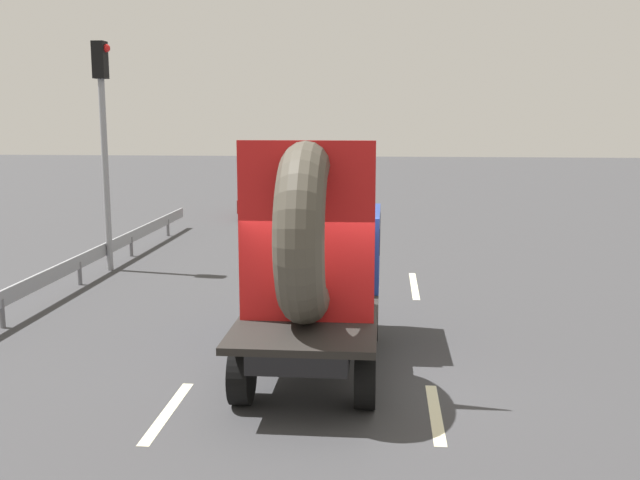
{
  "coord_description": "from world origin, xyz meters",
  "views": [
    {
      "loc": [
        0.76,
        -10.34,
        3.95
      ],
      "look_at": [
        -0.31,
        1.77,
        1.87
      ],
      "focal_mm": 41.14,
      "sensor_mm": 36.0,
      "label": 1
    }
  ],
  "objects": [
    {
      "name": "lane_dash_right_far",
      "position": [
        1.48,
        6.5,
        0.0
      ],
      "size": [
        0.16,
        2.72,
        0.01
      ],
      "primitive_type": "cube",
      "rotation": [
        0.0,
        0.0,
        1.57
      ],
      "color": "beige",
      "rests_on": "ground_plane"
    },
    {
      "name": "lane_dash_left_near",
      "position": [
        -2.11,
        -1.23,
        0.0
      ],
      "size": [
        0.16,
        2.09,
        0.01
      ],
      "primitive_type": "cube",
      "rotation": [
        0.0,
        0.0,
        1.57
      ],
      "color": "beige",
      "rests_on": "ground_plane"
    },
    {
      "name": "flatbed_truck",
      "position": [
        -0.31,
        1.07,
        1.71
      ],
      "size": [
        2.02,
        4.93,
        3.61
      ],
      "color": "black",
      "rests_on": "ground_plane"
    },
    {
      "name": "lane_dash_left_far",
      "position": [
        -2.11,
        6.78,
        0.0
      ],
      "size": [
        0.16,
        2.95,
        0.01
      ],
      "primitive_type": "cube",
      "rotation": [
        0.0,
        0.0,
        1.57
      ],
      "color": "beige",
      "rests_on": "ground_plane"
    },
    {
      "name": "ground_plane",
      "position": [
        0.0,
        0.0,
        0.0
      ],
      "size": [
        120.0,
        120.0,
        0.0
      ],
      "primitive_type": "plane",
      "color": "#38383A"
    },
    {
      "name": "lane_dash_right_near",
      "position": [
        1.48,
        -0.96,
        0.0
      ],
      "size": [
        0.16,
        2.03,
        0.01
      ],
      "primitive_type": "cube",
      "rotation": [
        0.0,
        0.0,
        1.57
      ],
      "color": "beige",
      "rests_on": "ground_plane"
    },
    {
      "name": "guardrail",
      "position": [
        -6.35,
        7.67,
        0.53
      ],
      "size": [
        0.1,
        14.16,
        0.71
      ],
      "color": "gray",
      "rests_on": "ground_plane"
    },
    {
      "name": "distant_sedan",
      "position": [
        -3.9,
        18.26,
        0.67
      ],
      "size": [
        1.64,
        3.83,
        1.25
      ],
      "color": "black",
      "rests_on": "ground_plane"
    },
    {
      "name": "traffic_light",
      "position": [
        -6.25,
        7.58,
        3.74
      ],
      "size": [
        0.42,
        0.36,
        5.73
      ],
      "color": "gray",
      "rests_on": "ground_plane"
    }
  ]
}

